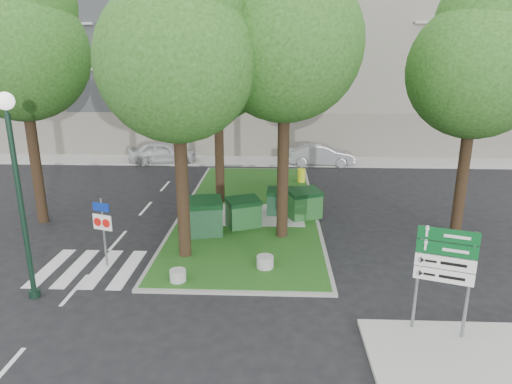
# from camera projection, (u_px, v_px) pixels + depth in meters

# --- Properties ---
(ground) EXTENTS (120.00, 120.00, 0.00)m
(ground) POSITION_uv_depth(u_px,v_px,m) (218.00, 293.00, 14.04)
(ground) COLOR black
(ground) RESTS_ON ground
(median_island) EXTENTS (6.00, 16.00, 0.12)m
(median_island) POSITION_uv_depth(u_px,v_px,m) (249.00, 209.00, 21.67)
(median_island) COLOR #1A4B15
(median_island) RESTS_ON ground
(median_kerb) EXTENTS (6.30, 16.30, 0.10)m
(median_kerb) POSITION_uv_depth(u_px,v_px,m) (249.00, 209.00, 21.67)
(median_kerb) COLOR gray
(median_kerb) RESTS_ON ground
(sidewalk_corner) EXTENTS (5.00, 4.00, 0.12)m
(sidewalk_corner) POSITION_uv_depth(u_px,v_px,m) (483.00, 372.00, 10.40)
(sidewalk_corner) COLOR #999993
(sidewalk_corner) RESTS_ON ground
(building_sidewalk) EXTENTS (42.00, 3.00, 0.12)m
(building_sidewalk) POSITION_uv_depth(u_px,v_px,m) (251.00, 161.00, 31.75)
(building_sidewalk) COLOR #999993
(building_sidewalk) RESTS_ON ground
(zebra_crossing) EXTENTS (5.00, 3.00, 0.01)m
(zebra_crossing) POSITION_uv_depth(u_px,v_px,m) (115.00, 269.00, 15.63)
(zebra_crossing) COLOR silver
(zebra_crossing) RESTS_ON ground
(apartment_building) EXTENTS (41.00, 12.00, 16.00)m
(apartment_building) POSITION_uv_depth(u_px,v_px,m) (256.00, 44.00, 36.70)
(apartment_building) COLOR #C3B092
(apartment_building) RESTS_ON ground
(tree_median_near_left) EXTENTS (5.20, 5.20, 10.53)m
(tree_median_near_left) POSITION_uv_depth(u_px,v_px,m) (179.00, 46.00, 14.49)
(tree_median_near_left) COLOR black
(tree_median_near_left) RESTS_ON ground
(tree_median_near_right) EXTENTS (5.60, 5.60, 11.46)m
(tree_median_near_right) POSITION_uv_depth(u_px,v_px,m) (288.00, 27.00, 16.07)
(tree_median_near_right) COLOR black
(tree_median_near_right) RESTS_ON ground
(tree_median_mid) EXTENTS (4.80, 4.80, 9.99)m
(tree_median_mid) POSITION_uv_depth(u_px,v_px,m) (219.00, 57.00, 20.79)
(tree_median_mid) COLOR black
(tree_median_mid) RESTS_ON ground
(tree_median_far) EXTENTS (5.80, 5.80, 11.93)m
(tree_median_far) POSITION_uv_depth(u_px,v_px,m) (288.00, 30.00, 23.15)
(tree_median_far) COLOR black
(tree_median_far) RESTS_ON ground
(tree_street_left) EXTENTS (5.40, 5.40, 11.00)m
(tree_street_left) POSITION_uv_depth(u_px,v_px,m) (21.00, 39.00, 18.04)
(tree_street_left) COLOR black
(tree_street_left) RESTS_ON ground
(tree_street_right) EXTENTS (5.00, 5.00, 10.06)m
(tree_street_right) POSITION_uv_depth(u_px,v_px,m) (480.00, 57.00, 16.54)
(tree_street_right) COLOR black
(tree_street_right) RESTS_ON ground
(dumpster_a) EXTENTS (1.83, 1.46, 1.51)m
(dumpster_a) POSITION_uv_depth(u_px,v_px,m) (202.00, 217.00, 18.21)
(dumpster_a) COLOR #0D3318
(dumpster_a) RESTS_ON median_island
(dumpster_b) EXTENTS (1.63, 1.43, 1.27)m
(dumpster_b) POSITION_uv_depth(u_px,v_px,m) (243.00, 213.00, 19.08)
(dumpster_b) COLOR #134419
(dumpster_b) RESTS_ON median_island
(dumpster_c) EXTENTS (1.33, 0.97, 1.20)m
(dumpster_c) POSITION_uv_depth(u_px,v_px,m) (281.00, 202.00, 20.65)
(dumpster_c) COLOR #0F331E
(dumpster_c) RESTS_ON median_island
(dumpster_d) EXTENTS (1.71, 1.50, 1.32)m
(dumpster_d) POSITION_uv_depth(u_px,v_px,m) (304.00, 204.00, 20.16)
(dumpster_d) COLOR #164A18
(dumpster_d) RESTS_ON median_island
(bollard_left) EXTENTS (0.52, 0.52, 0.37)m
(bollard_left) POSITION_uv_depth(u_px,v_px,m) (178.00, 275.00, 14.49)
(bollard_left) COLOR #9D9E99
(bollard_left) RESTS_ON median_island
(bollard_right) EXTENTS (0.57, 0.57, 0.41)m
(bollard_right) POSITION_uv_depth(u_px,v_px,m) (265.00, 262.00, 15.41)
(bollard_right) COLOR #979793
(bollard_right) RESTS_ON median_island
(bollard_mid) EXTENTS (0.59, 0.59, 0.42)m
(bollard_mid) POSITION_uv_depth(u_px,v_px,m) (212.00, 225.00, 18.78)
(bollard_mid) COLOR gray
(bollard_mid) RESTS_ON median_island
(litter_bin) EXTENTS (0.44, 0.44, 0.77)m
(litter_bin) POSITION_uv_depth(u_px,v_px,m) (301.00, 175.00, 26.06)
(litter_bin) COLOR #BDCC18
(litter_bin) RESTS_ON median_island
(street_lamp) EXTENTS (0.49, 0.49, 6.09)m
(street_lamp) POSITION_uv_depth(u_px,v_px,m) (16.00, 174.00, 12.73)
(street_lamp) COLOR black
(street_lamp) RESTS_ON ground
(traffic_sign_pole) EXTENTS (0.71, 0.27, 2.46)m
(traffic_sign_pole) POSITION_uv_depth(u_px,v_px,m) (103.00, 223.00, 15.41)
(traffic_sign_pole) COLOR slate
(traffic_sign_pole) RESTS_ON ground
(directional_sign) EXTENTS (1.36, 0.52, 2.85)m
(directional_sign) POSITION_uv_depth(u_px,v_px,m) (445.00, 265.00, 11.31)
(directional_sign) COLOR slate
(directional_sign) RESTS_ON sidewalk_corner
(car_white) EXTENTS (4.63, 2.22, 1.52)m
(car_white) POSITION_uv_depth(u_px,v_px,m) (163.00, 152.00, 31.09)
(car_white) COLOR silver
(car_white) RESTS_ON ground
(car_silver) EXTENTS (4.39, 1.57, 1.44)m
(car_silver) POSITION_uv_depth(u_px,v_px,m) (321.00, 155.00, 30.48)
(car_silver) COLOR #9A9AA1
(car_silver) RESTS_ON ground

